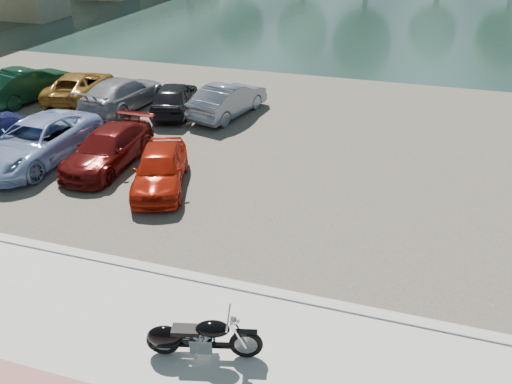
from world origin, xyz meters
TOP-DOWN VIEW (x-y plane):
  - ground at (0.00, 0.00)m, footprint 200.00×200.00m
  - promenade at (0.00, -1.00)m, footprint 60.00×6.00m
  - kerb at (0.00, 2.00)m, footprint 60.00×0.30m
  - parking_lot at (0.00, 11.00)m, footprint 60.00×18.00m
  - river at (0.00, 40.00)m, footprint 120.00×40.00m
  - motorcycle at (0.38, -0.25)m, footprint 2.29×0.93m
  - car_2 at (-8.58, 6.56)m, footprint 2.58×5.32m
  - car_3 at (-5.95, 6.98)m, footprint 1.78×4.38m
  - car_4 at (-3.49, 6.07)m, footprint 2.76×4.18m
  - car_5 at (-13.33, 12.08)m, footprint 2.74×4.91m
  - car_6 at (-11.13, 12.94)m, footprint 2.88×4.87m
  - car_7 at (-8.48, 12.34)m, footprint 2.35×4.97m
  - car_8 at (-6.01, 12.55)m, footprint 2.50×4.28m
  - car_9 at (-3.63, 12.92)m, footprint 2.47×4.52m

SIDE VIEW (x-z plane):
  - ground at x=0.00m, z-range 0.00..0.00m
  - river at x=0.00m, z-range 0.00..0.00m
  - parking_lot at x=0.00m, z-range 0.00..0.04m
  - promenade at x=0.00m, z-range 0.00..0.10m
  - kerb at x=0.00m, z-range 0.00..0.14m
  - motorcycle at x=0.38m, z-range 0.04..1.09m
  - car_3 at x=-5.95m, z-range 0.04..1.31m
  - car_6 at x=-11.13m, z-range 0.04..1.31m
  - car_4 at x=-3.49m, z-range 0.04..1.36m
  - car_8 at x=-6.01m, z-range 0.04..1.41m
  - car_7 at x=-8.48m, z-range 0.04..1.44m
  - car_9 at x=-3.63m, z-range 0.04..1.45m
  - car_2 at x=-8.58m, z-range 0.04..1.50m
  - car_5 at x=-13.33m, z-range 0.04..1.57m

